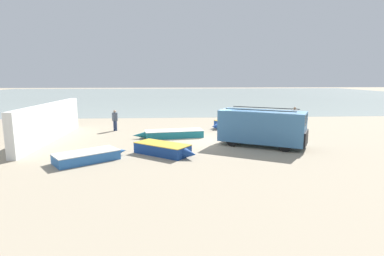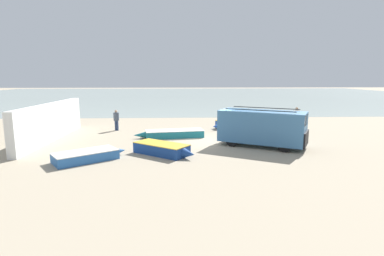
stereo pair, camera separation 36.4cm
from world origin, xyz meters
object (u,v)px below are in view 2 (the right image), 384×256
(parked_van, at_px, (262,127))
(fisherman_1, at_px, (116,118))
(fisherman_0, at_px, (301,126))
(fisherman_2, at_px, (296,115))
(fishing_rowboat_0, at_px, (163,149))
(fishing_rowboat_3, at_px, (88,156))
(fishing_rowboat_1, at_px, (238,123))
(fishing_rowboat_2, at_px, (173,134))

(parked_van, height_order, fisherman_1, parked_van)
(fisherman_0, distance_m, fisherman_2, 5.38)
(parked_van, bearing_deg, fisherman_0, 61.08)
(fishing_rowboat_0, xyz_separation_m, fisherman_0, (9.44, 3.85, 0.66))
(fishing_rowboat_0, xyz_separation_m, fisherman_1, (-4.25, 7.85, 0.70))
(fishing_rowboat_3, xyz_separation_m, fisherman_1, (-0.34, 8.96, 0.75))
(fishing_rowboat_0, height_order, fishing_rowboat_1, fishing_rowboat_1)
(fisherman_0, height_order, fisherman_1, fisherman_1)
(fishing_rowboat_1, distance_m, fisherman_2, 5.13)
(fishing_rowboat_0, distance_m, fisherman_1, 8.96)
(fishing_rowboat_2, distance_m, fisherman_0, 9.12)
(parked_van, height_order, fisherman_2, parked_van)
(fishing_rowboat_2, bearing_deg, fishing_rowboat_0, 76.53)
(fishing_rowboat_0, distance_m, fishing_rowboat_2, 4.89)
(fishing_rowboat_2, height_order, fisherman_1, fisherman_1)
(fishing_rowboat_3, relative_size, fisherman_1, 2.17)
(fishing_rowboat_1, relative_size, fishing_rowboat_2, 0.98)
(fisherman_2, bearing_deg, fishing_rowboat_3, 150.68)
(parked_van, xyz_separation_m, fisherman_1, (-10.38, 6.08, -0.23))
(fisherman_0, height_order, fisherman_2, fisherman_2)
(fisherman_1, bearing_deg, fishing_rowboat_1, 117.21)
(parked_van, xyz_separation_m, fisherman_0, (3.31, 2.08, -0.28))
(fishing_rowboat_1, distance_m, fisherman_1, 10.42)
(fishing_rowboat_1, distance_m, fishing_rowboat_2, 7.12)
(parked_van, relative_size, fishing_rowboat_0, 1.52)
(fishing_rowboat_1, height_order, fisherman_2, fisherman_2)
(fisherman_1, relative_size, fisherman_2, 0.97)
(fishing_rowboat_1, bearing_deg, fisherman_0, 86.63)
(fishing_rowboat_3, bearing_deg, fisherman_0, -15.83)
(fishing_rowboat_2, relative_size, fisherman_1, 3.03)
(fisherman_1, bearing_deg, fishing_rowboat_0, 48.24)
(fisherman_2, bearing_deg, fishing_rowboat_2, 137.71)
(fishing_rowboat_1, bearing_deg, fisherman_1, -28.27)
(fishing_rowboat_0, bearing_deg, fishing_rowboat_1, 93.11)
(fishing_rowboat_0, relative_size, fishing_rowboat_3, 1.00)
(fishing_rowboat_3, height_order, fisherman_0, fisherman_0)
(fisherman_0, bearing_deg, parked_van, -25.25)
(fishing_rowboat_1, xyz_separation_m, fishing_rowboat_2, (-5.66, -4.32, -0.07))
(parked_van, distance_m, fisherman_2, 8.76)
(parked_van, height_order, fishing_rowboat_3, parked_van)
(parked_van, bearing_deg, fishing_rowboat_2, -179.46)
(fishing_rowboat_1, bearing_deg, fishing_rowboat_3, 10.26)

